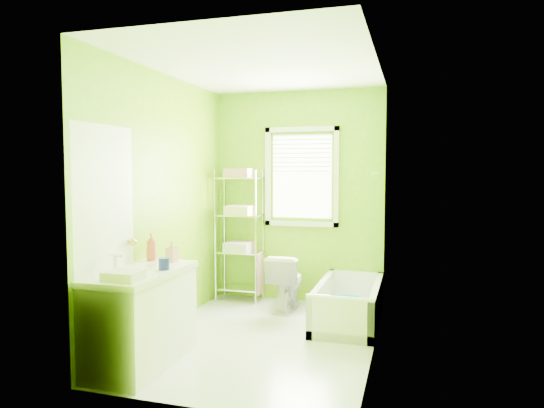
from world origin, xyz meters
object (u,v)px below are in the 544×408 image
(vanity, at_px, (141,314))
(wire_shelf_unit, at_px, (241,220))
(bathtub, at_px, (348,310))
(toilet, at_px, (286,282))

(vanity, distance_m, wire_shelf_unit, 2.24)
(wire_shelf_unit, bearing_deg, bathtub, -21.60)
(toilet, distance_m, wire_shelf_unit, 0.98)
(bathtub, xyz_separation_m, wire_shelf_unit, (-1.42, 0.56, 0.87))
(bathtub, distance_m, vanity, 2.22)
(toilet, xyz_separation_m, wire_shelf_unit, (-0.66, 0.26, 0.68))
(bathtub, xyz_separation_m, vanity, (-1.52, -1.60, 0.28))
(toilet, xyz_separation_m, vanity, (-0.76, -1.90, 0.10))
(bathtub, xyz_separation_m, toilet, (-0.76, 0.30, 0.19))
(vanity, bearing_deg, toilet, 68.31)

